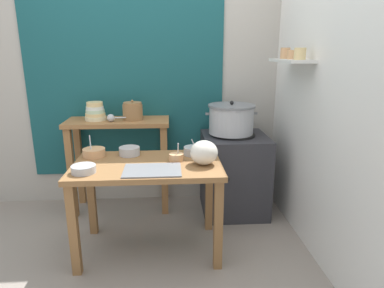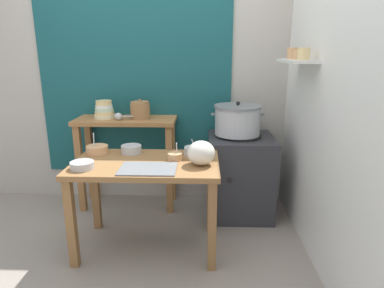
# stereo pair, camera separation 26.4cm
# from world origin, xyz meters

# --- Properties ---
(ground_plane) EXTENTS (9.00, 9.00, 0.00)m
(ground_plane) POSITION_xyz_m (0.00, 0.00, 0.00)
(ground_plane) COLOR gray
(wall_back) EXTENTS (4.40, 0.12, 2.60)m
(wall_back) POSITION_xyz_m (0.08, 1.10, 1.30)
(wall_back) COLOR #B2ADA3
(wall_back) RESTS_ON ground
(wall_right) EXTENTS (0.30, 3.20, 2.60)m
(wall_right) POSITION_xyz_m (1.40, 0.20, 1.30)
(wall_right) COLOR white
(wall_right) RESTS_ON ground
(prep_table) EXTENTS (1.10, 0.66, 0.72)m
(prep_table) POSITION_xyz_m (0.10, 0.08, 0.61)
(prep_table) COLOR olive
(prep_table) RESTS_ON ground
(back_shelf_table) EXTENTS (0.96, 0.40, 0.90)m
(back_shelf_table) POSITION_xyz_m (-0.22, 0.83, 0.68)
(back_shelf_table) COLOR #9E6B3D
(back_shelf_table) RESTS_ON ground
(stove_block) EXTENTS (0.60, 0.61, 0.78)m
(stove_block) POSITION_xyz_m (0.88, 0.70, 0.38)
(stove_block) COLOR #2D2D33
(stove_block) RESTS_ON ground
(steamer_pot) EXTENTS (0.48, 0.43, 0.31)m
(steamer_pot) POSITION_xyz_m (0.84, 0.72, 0.92)
(steamer_pot) COLOR #B7BABF
(steamer_pot) RESTS_ON stove_block
(clay_pot) EXTENTS (0.18, 0.18, 0.19)m
(clay_pot) POSITION_xyz_m (-0.07, 0.83, 0.98)
(clay_pot) COLOR olive
(clay_pot) RESTS_ON back_shelf_table
(bowl_stack_enamel) EXTENTS (0.19, 0.19, 0.17)m
(bowl_stack_enamel) POSITION_xyz_m (-0.42, 0.83, 0.98)
(bowl_stack_enamel) COLOR beige
(bowl_stack_enamel) RESTS_ON back_shelf_table
(ladle) EXTENTS (0.27, 0.07, 0.07)m
(ladle) POSITION_xyz_m (-0.26, 0.75, 0.94)
(ladle) COLOR #B7BABF
(ladle) RESTS_ON back_shelf_table
(serving_tray) EXTENTS (0.40, 0.28, 0.01)m
(serving_tray) POSITION_xyz_m (0.14, -0.09, 0.72)
(serving_tray) COLOR slate
(serving_tray) RESTS_ON prep_table
(plastic_bag) EXTENTS (0.20, 0.20, 0.18)m
(plastic_bag) POSITION_xyz_m (0.52, 0.02, 0.81)
(plastic_bag) COLOR silver
(plastic_bag) RESTS_ON prep_table
(prep_bowl_0) EXTENTS (0.16, 0.16, 0.07)m
(prep_bowl_0) POSITION_xyz_m (-0.06, 0.29, 0.76)
(prep_bowl_0) COLOR #B7BABF
(prep_bowl_0) RESTS_ON prep_table
(prep_bowl_1) EXTENTS (0.15, 0.15, 0.14)m
(prep_bowl_1) POSITION_xyz_m (0.45, 0.26, 0.76)
(prep_bowl_1) COLOR #B7BABF
(prep_bowl_1) RESTS_ON prep_table
(prep_bowl_2) EXTENTS (0.11, 0.11, 0.14)m
(prep_bowl_2) POSITION_xyz_m (0.31, 0.12, 0.75)
(prep_bowl_2) COLOR tan
(prep_bowl_2) RESTS_ON prep_table
(prep_bowl_3) EXTENTS (0.17, 0.17, 0.17)m
(prep_bowl_3) POSITION_xyz_m (-0.33, 0.28, 0.75)
(prep_bowl_3) COLOR tan
(prep_bowl_3) RESTS_ON prep_table
(prep_bowl_4) EXTENTS (0.17, 0.17, 0.05)m
(prep_bowl_4) POSITION_xyz_m (-0.33, -0.10, 0.75)
(prep_bowl_4) COLOR #B7BABF
(prep_bowl_4) RESTS_ON prep_table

